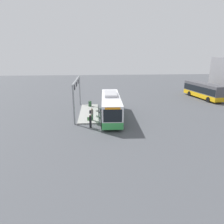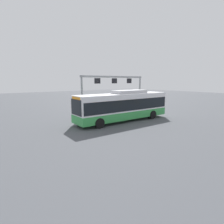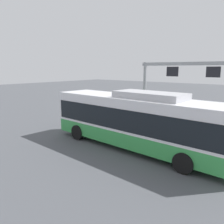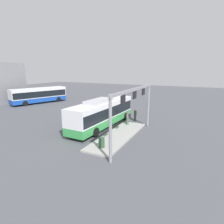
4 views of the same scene
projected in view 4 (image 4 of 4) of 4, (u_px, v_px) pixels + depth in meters
ground_plane at (103, 126)px, 23.19m from camera, size 120.00×120.00×0.00m
platform_curb at (119, 135)px, 19.74m from camera, size 10.00×2.80×0.16m
bus_main at (103, 112)px, 22.77m from camera, size 11.64×3.04×3.46m
bus_background_right at (39, 94)px, 38.32m from camera, size 11.15×6.08×3.10m
person_boarding at (135, 115)px, 25.17m from camera, size 0.44×0.58×1.67m
person_waiting_near at (128, 118)px, 23.11m from camera, size 0.34×0.52×1.67m
platform_sign_gantry at (134, 102)px, 17.91m from camera, size 10.77×0.24×5.20m
trash_bin at (102, 143)px, 16.46m from camera, size 0.52×0.52×0.90m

